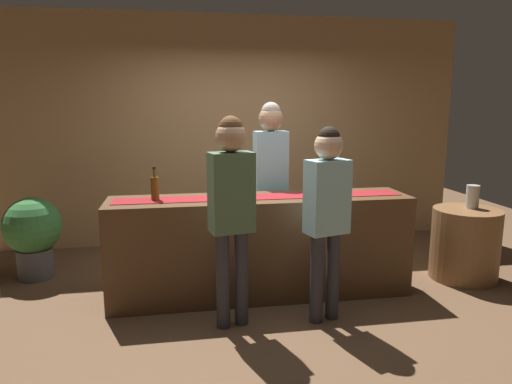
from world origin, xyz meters
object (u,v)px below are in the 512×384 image
at_px(round_side_table, 465,244).
at_px(wine_glass_mid_counter, 315,185).
at_px(potted_plant_tall, 33,232).
at_px(customer_sipping, 327,205).
at_px(customer_browsing, 231,199).
at_px(wine_bottle_amber, 155,188).
at_px(bartender, 271,167).
at_px(vase_on_side_table, 472,197).
at_px(wine_bottle_clear, 218,185).
at_px(wine_glass_near_customer, 331,185).

bearing_deg(round_side_table, wine_glass_mid_counter, -176.76).
bearing_deg(potted_plant_tall, customer_sipping, -28.48).
bearing_deg(customer_browsing, round_side_table, 2.58).
bearing_deg(customer_sipping, wine_bottle_amber, 139.11).
bearing_deg(bartender, vase_on_side_table, 163.45).
distance_m(customer_sipping, potted_plant_tall, 3.10).
height_order(customer_sipping, round_side_table, customer_sipping).
bearing_deg(bartender, customer_sipping, 97.02).
xyz_separation_m(wine_glass_mid_counter, vase_on_side_table, (1.74, 0.14, -0.20)).
bearing_deg(wine_glass_mid_counter, customer_sipping, -97.30).
bearing_deg(customer_sipping, wine_bottle_clear, 124.28).
xyz_separation_m(wine_glass_mid_counter, customer_sipping, (-0.08, -0.59, -0.06)).
distance_m(wine_bottle_clear, vase_on_side_table, 2.64).
relative_size(customer_sipping, customer_browsing, 0.95).
bearing_deg(round_side_table, bartender, 164.95).
bearing_deg(wine_bottle_clear, round_side_table, -0.03).
bearing_deg(vase_on_side_table, wine_glass_mid_counter, -175.32).
relative_size(wine_bottle_clear, vase_on_side_table, 1.26).
relative_size(wine_glass_mid_counter, vase_on_side_table, 0.60).
bearing_deg(customer_browsing, wine_glass_near_customer, 16.36).
height_order(wine_bottle_amber, customer_browsing, customer_browsing).
height_order(customer_sipping, potted_plant_tall, customer_sipping).
bearing_deg(customer_browsing, wine_bottle_clear, 82.40).
relative_size(bartender, customer_sipping, 1.12).
relative_size(wine_bottle_clear, customer_browsing, 0.18).
relative_size(wine_glass_near_customer, potted_plant_tall, 0.17).
relative_size(bartender, potted_plant_tall, 2.13).
height_order(wine_bottle_amber, bartender, bartender).
xyz_separation_m(wine_bottle_clear, wine_bottle_amber, (-0.56, -0.04, 0.00)).
bearing_deg(wine_bottle_amber, bartender, 25.86).
height_order(bartender, customer_sipping, bartender).
xyz_separation_m(vase_on_side_table, potted_plant_tall, (-4.50, 0.73, -0.36)).
distance_m(wine_glass_mid_counter, customer_browsing, 1.02).
relative_size(wine_glass_near_customer, bartender, 0.08).
xyz_separation_m(wine_glass_mid_counter, potted_plant_tall, (-2.76, 0.87, -0.56)).
relative_size(customer_sipping, potted_plant_tall, 1.90).
bearing_deg(vase_on_side_table, bartender, 166.74).
height_order(wine_bottle_clear, bartender, bartender).
height_order(customer_browsing, potted_plant_tall, customer_browsing).
relative_size(wine_bottle_amber, round_side_table, 0.41).
relative_size(bartender, round_side_table, 2.46).
height_order(customer_browsing, vase_on_side_table, customer_browsing).
bearing_deg(vase_on_side_table, wine_bottle_amber, -178.44).
xyz_separation_m(wine_glass_near_customer, vase_on_side_table, (1.59, 0.16, -0.20)).
height_order(wine_bottle_clear, potted_plant_tall, wine_bottle_clear).
distance_m(customer_sipping, vase_on_side_table, 1.96).
bearing_deg(wine_bottle_clear, wine_glass_mid_counter, -6.06).
relative_size(customer_sipping, round_side_table, 2.20).
bearing_deg(potted_plant_tall, wine_glass_near_customer, -16.99).
bearing_deg(wine_glass_near_customer, wine_glass_mid_counter, 172.59).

